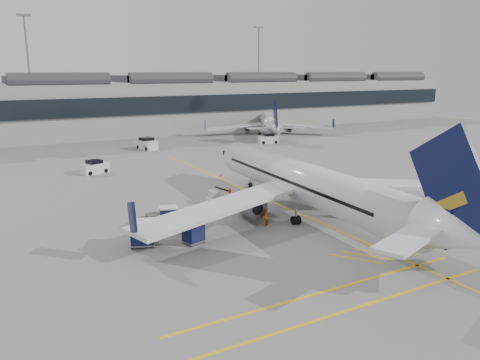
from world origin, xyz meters
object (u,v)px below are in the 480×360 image
belt_loader (221,198)px  baggage_cart_a (248,201)px  airliner_main (309,184)px  ramp_agent_a (230,197)px  ramp_agent_b (265,217)px  pushback_tug (153,222)px

belt_loader → baggage_cart_a: size_ratio=2.02×
airliner_main → ramp_agent_a: (-5.00, 6.37, -2.11)m
airliner_main → ramp_agent_b: (-5.14, -0.57, -2.25)m
pushback_tug → ramp_agent_b: bearing=-16.2°
pushback_tug → airliner_main: bearing=-5.7°
belt_loader → ramp_agent_a: bearing=-88.6°
airliner_main → baggage_cart_a: (-4.30, 3.96, -2.08)m
baggage_cart_a → ramp_agent_b: 4.60m
airliner_main → pushback_tug: bearing=169.4°
airliner_main → ramp_agent_a: bearing=131.5°
baggage_cart_a → ramp_agent_b: baggage_cart_a is taller
ramp_agent_a → ramp_agent_b: (-0.13, -6.93, -0.14)m
belt_loader → pushback_tug: 10.02m
ramp_agent_b → pushback_tug: (-8.89, 4.03, -0.21)m
baggage_cart_a → pushback_tug: size_ratio=0.82×
belt_loader → baggage_cart_a: bearing=-80.9°
belt_loader → baggage_cart_a: baggage_cart_a is taller
ramp_agent_b → pushback_tug: bearing=-51.6°
ramp_agent_a → ramp_agent_b: size_ratio=1.18×
baggage_cart_a → ramp_agent_a: 2.51m
airliner_main → baggage_cart_a: airliner_main is taller
airliner_main → belt_loader: size_ratio=9.39×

